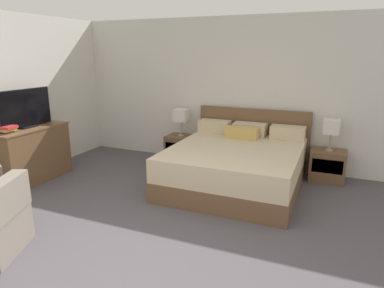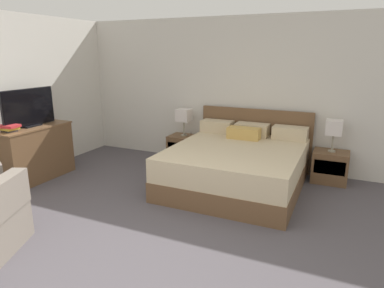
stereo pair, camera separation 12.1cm
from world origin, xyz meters
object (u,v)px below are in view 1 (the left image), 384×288
Objects in this scene: table_lamp_right at (332,127)px; tv at (26,109)px; book_small_top at (6,127)px; nightstand_left at (182,149)px; book_red_cover at (6,132)px; table_lamp_left at (181,116)px; book_blue_cover at (6,130)px; nightstand_right at (327,165)px; bed at (236,164)px; dresser at (31,153)px.

table_lamp_right is 4.58m from tv.
table_lamp_right is at bearing 26.97° from book_small_top.
nightstand_left is 2.82m from book_red_cover.
table_lamp_left is 2.20× the size of book_blue_cover.
book_blue_cover is (-4.21, -2.14, 0.64)m from nightstand_right.
nightstand_left is at bearing 148.88° from bed.
dresser is at bearing -157.26° from nightstand_right.
tv is (0.00, 0.01, 0.69)m from dresser.
book_small_top reaches higher than book_red_cover.
book_blue_cover is 0.04m from book_small_top.
bed is 1.54m from table_lamp_left.
bed is 9.64× the size of book_red_cover.
tv is at bearing -161.21° from bed.
book_small_top is at bearing -153.04° from nightstand_right.
table_lamp_right reaches higher than dresser.
book_blue_cover is 0.86× the size of book_small_top.
book_small_top is (-1.72, -2.14, 0.68)m from nightstand_left.
dresser is 0.58m from book_blue_cover.
table_lamp_right is 2.25× the size of book_red_cover.
dresser is 0.61m from book_small_top.
table_lamp_right reaches higher than book_small_top.
nightstand_right is 4.77m from book_blue_cover.
bed is at bearing -31.12° from nightstand_left.
dresser is at bearing -134.47° from table_lamp_left.
book_red_cover is (0.00, -0.38, -0.26)m from tv.
table_lamp_left is 2.75m from book_small_top.
book_blue_cover reaches higher than nightstand_left.
dresser is at bearing 92.41° from book_small_top.
tv is at bearing 91.60° from book_blue_cover.
nightstand_left is 2.63m from tv.
table_lamp_left is at bearing 45.53° from dresser.
nightstand_left is 1.07× the size of table_lamp_right.
nightstand_left is at bearing 51.14° from book_small_top.
table_lamp_left is at bearing 179.97° from nightstand_right.
dresser is 4.61× the size of book_small_top.
table_lamp_right is at bearing 31.14° from bed.
book_blue_cover is (0.01, -0.37, 0.45)m from dresser.
nightstand_right is 1.07× the size of table_lamp_right.
nightstand_left is 2.56m from table_lamp_right.
book_blue_cover is at bearing -154.89° from bed.
book_red_cover is (-1.73, -2.14, 0.61)m from nightstand_left.
dresser is (-1.74, -1.77, -0.41)m from table_lamp_left.
dresser is 1.30× the size of tv.
book_blue_cover is at bearing -153.06° from nightstand_right.
bed reaches higher than table_lamp_right.
book_blue_cover is (-4.21, -2.14, 0.04)m from table_lamp_right.
table_lamp_right reaches higher than book_blue_cover.
dresser is 5.37× the size of book_blue_cover.
table_lamp_left is at bearing 148.83° from bed.
table_lamp_left reaches higher than book_red_cover.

